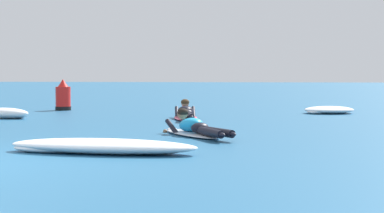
% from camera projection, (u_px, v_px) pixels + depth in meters
% --- Properties ---
extents(ground_plane, '(120.00, 120.00, 0.00)m').
position_uv_depth(ground_plane, '(132.00, 115.00, 18.13)').
color(ground_plane, '#235B84').
extents(surfer_near, '(1.70, 2.30, 0.53)m').
position_uv_depth(surfer_near, '(195.00, 129.00, 11.98)').
color(surfer_near, silver).
rests_on(surfer_near, ground).
extents(surfer_far, '(0.94, 2.48, 0.55)m').
position_uv_depth(surfer_far, '(186.00, 114.00, 16.31)').
color(surfer_far, '#E54C66').
rests_on(surfer_far, ground).
extents(whitewater_mid_left, '(1.48, 0.82, 0.28)m').
position_uv_depth(whitewater_mid_left, '(4.00, 113.00, 16.56)').
color(whitewater_mid_left, white).
rests_on(whitewater_mid_left, ground).
extents(whitewater_mid_right, '(2.91, 1.00, 0.22)m').
position_uv_depth(whitewater_mid_right, '(103.00, 146.00, 9.44)').
color(whitewater_mid_right, white).
rests_on(whitewater_mid_right, ground).
extents(whitewater_back, '(1.70, 1.50, 0.21)m').
position_uv_depth(whitewater_back, '(329.00, 110.00, 18.59)').
color(whitewater_back, white).
rests_on(whitewater_back, ground).
extents(channel_marker_buoy, '(0.49, 0.49, 0.98)m').
position_uv_depth(channel_marker_buoy, '(63.00, 98.00, 20.15)').
color(channel_marker_buoy, red).
rests_on(channel_marker_buoy, ground).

